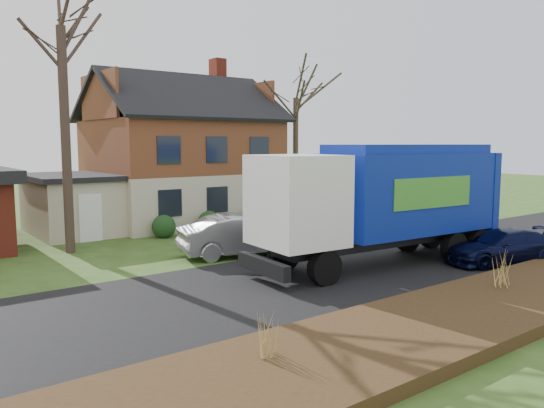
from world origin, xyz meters
TOP-DOWN VIEW (x-y plane):
  - ground at (0.00, 0.00)m, footprint 120.00×120.00m
  - road at (0.00, 0.00)m, footprint 80.00×7.00m
  - mulch_verge at (0.00, -5.30)m, footprint 80.00×3.50m
  - main_house at (1.49, 13.91)m, footprint 12.95×8.95m
  - garbage_truck at (2.80, -0.02)m, footprint 10.14×3.37m
  - silver_sedan at (-0.52, 4.27)m, footprint 5.09×2.79m
  - navy_wagon at (6.19, -2.58)m, footprint 4.65×3.23m
  - tree_front_east at (7.84, 11.16)m, footprint 3.54×3.54m
  - tree_back at (3.03, 20.90)m, footprint 3.17×3.17m
  - grass_clump_west at (-6.00, -4.73)m, footprint 0.31×0.26m
  - grass_clump_mid at (2.26, -4.76)m, footprint 0.37×0.31m

SIDE VIEW (x-z plane):
  - ground at x=0.00m, z-range 0.00..0.00m
  - road at x=0.00m, z-range 0.00..0.02m
  - mulch_verge at x=0.00m, z-range 0.00..0.30m
  - navy_wagon at x=6.19m, z-range 0.00..1.25m
  - grass_clump_west at x=-6.00m, z-range 0.30..1.12m
  - silver_sedan at x=-0.52m, z-range 0.00..1.59m
  - grass_clump_mid at x=2.26m, z-range 0.30..1.34m
  - garbage_truck at x=2.80m, z-range 0.33..4.60m
  - main_house at x=1.49m, z-range -0.60..8.66m
  - tree_front_east at x=7.84m, z-range 3.08..12.93m
  - tree_back at x=3.03m, z-range 3.35..13.39m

